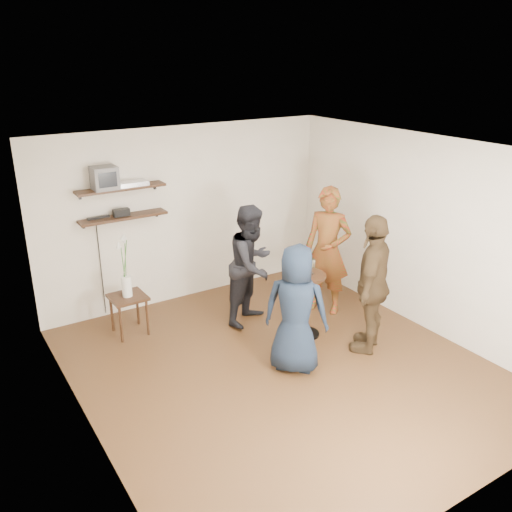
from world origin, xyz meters
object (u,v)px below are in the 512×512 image
at_px(crt_monitor, 104,178).
at_px(person_navy, 296,309).
at_px(person_plaid, 327,251).
at_px(person_dark, 252,265).
at_px(dvd_deck, 132,183).
at_px(radio, 121,213).
at_px(drinks_table, 307,296).
at_px(side_table, 128,302).
at_px(person_brown, 373,284).

relative_size(crt_monitor, person_navy, 0.21).
relative_size(person_plaid, person_navy, 1.18).
bearing_deg(person_plaid, person_dark, -138.25).
bearing_deg(dvd_deck, radio, 180.00).
bearing_deg(radio, person_dark, -38.88).
height_order(person_dark, person_navy, person_dark).
xyz_separation_m(radio, person_dark, (1.39, -1.12, -0.68)).
xyz_separation_m(dvd_deck, drinks_table, (1.58, -1.87, -1.33)).
relative_size(radio, person_navy, 0.14).
height_order(dvd_deck, person_navy, dvd_deck).
relative_size(side_table, person_plaid, 0.30).
relative_size(person_plaid, person_dark, 1.10).
distance_m(person_dark, person_brown, 1.67).
distance_m(radio, person_dark, 1.91).
relative_size(drinks_table, person_navy, 0.57).
height_order(side_table, person_brown, person_brown).
xyz_separation_m(dvd_deck, person_plaid, (2.28, -1.41, -0.98)).
relative_size(side_table, drinks_table, 0.62).
height_order(side_table, drinks_table, drinks_table).
xyz_separation_m(radio, person_brown, (2.24, -2.56, -0.63)).
height_order(side_table, person_dark, person_dark).
height_order(dvd_deck, side_table, dvd_deck).
bearing_deg(person_plaid, crt_monitor, -151.13).
distance_m(crt_monitor, person_brown, 3.70).
bearing_deg(drinks_table, crt_monitor, 136.21).
height_order(side_table, person_navy, person_navy).
bearing_deg(crt_monitor, radio, 0.00).
bearing_deg(drinks_table, dvd_deck, 130.18).
bearing_deg(person_dark, side_table, 134.04).
relative_size(person_navy, person_brown, 0.88).
relative_size(crt_monitor, person_plaid, 0.17).
height_order(side_table, person_plaid, person_plaid).
distance_m(side_table, person_navy, 2.34).
bearing_deg(person_dark, person_plaid, -41.75).
bearing_deg(side_table, person_navy, -54.29).
height_order(person_plaid, person_dark, person_plaid).
distance_m(crt_monitor, radio, 0.53).
distance_m(dvd_deck, person_navy, 2.86).
xyz_separation_m(crt_monitor, drinks_table, (1.95, -1.87, -1.45)).
xyz_separation_m(crt_monitor, dvd_deck, (0.37, 0.00, -0.12)).
height_order(person_dark, person_brown, person_brown).
xyz_separation_m(drinks_table, person_dark, (-0.38, 0.75, 0.27)).
xyz_separation_m(radio, person_navy, (1.16, -2.45, -0.74)).
bearing_deg(drinks_table, person_navy, -136.51).
xyz_separation_m(side_table, drinks_table, (1.96, -1.31, 0.11)).
relative_size(crt_monitor, drinks_table, 0.36).
relative_size(radio, drinks_table, 0.25).
bearing_deg(side_table, person_dark, -19.33).
bearing_deg(person_plaid, person_navy, -84.82).
bearing_deg(radio, person_brown, -48.90).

